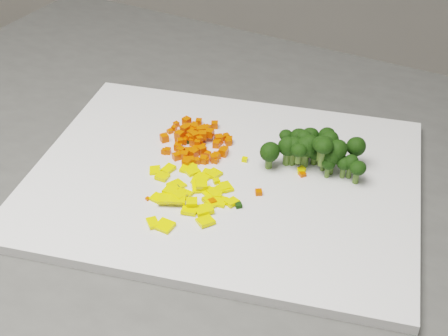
% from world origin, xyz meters
% --- Properties ---
extents(cutting_board, '(0.47, 0.37, 0.01)m').
position_xyz_m(cutting_board, '(0.27, 0.35, 0.91)').
color(cutting_board, white).
rests_on(cutting_board, counter_block).
extents(carrot_pile, '(0.10, 0.10, 0.03)m').
position_xyz_m(carrot_pile, '(0.22, 0.41, 0.93)').
color(carrot_pile, '#F03E02').
rests_on(carrot_pile, cutting_board).
extents(pepper_pile, '(0.12, 0.12, 0.02)m').
position_xyz_m(pepper_pile, '(0.23, 0.30, 0.92)').
color(pepper_pile, yellow).
rests_on(pepper_pile, cutting_board).
extents(broccoli_pile, '(0.13, 0.13, 0.06)m').
position_xyz_m(broccoli_pile, '(0.38, 0.39, 0.94)').
color(broccoli_pile, black).
rests_on(broccoli_pile, cutting_board).
extents(carrot_cube_0, '(0.01, 0.01, 0.01)m').
position_xyz_m(carrot_cube_0, '(0.22, 0.41, 0.93)').
color(carrot_cube_0, '#F03E02').
rests_on(carrot_cube_0, carrot_pile).
extents(carrot_cube_1, '(0.01, 0.01, 0.01)m').
position_xyz_m(carrot_cube_1, '(0.21, 0.42, 0.92)').
color(carrot_cube_1, '#F03E02').
rests_on(carrot_cube_1, carrot_pile).
extents(carrot_cube_2, '(0.01, 0.01, 0.01)m').
position_xyz_m(carrot_cube_2, '(0.22, 0.41, 0.92)').
color(carrot_cube_2, '#F03E02').
rests_on(carrot_cube_2, carrot_pile).
extents(carrot_cube_3, '(0.01, 0.01, 0.01)m').
position_xyz_m(carrot_cube_3, '(0.21, 0.43, 0.92)').
color(carrot_cube_3, '#F03E02').
rests_on(carrot_cube_3, carrot_pile).
extents(carrot_cube_4, '(0.01, 0.01, 0.01)m').
position_xyz_m(carrot_cube_4, '(0.21, 0.44, 0.92)').
color(carrot_cube_4, '#F03E02').
rests_on(carrot_cube_4, carrot_pile).
extents(carrot_cube_5, '(0.01, 0.01, 0.01)m').
position_xyz_m(carrot_cube_5, '(0.23, 0.42, 0.92)').
color(carrot_cube_5, '#F03E02').
rests_on(carrot_cube_5, carrot_pile).
extents(carrot_cube_6, '(0.01, 0.01, 0.01)m').
position_xyz_m(carrot_cube_6, '(0.22, 0.37, 0.92)').
color(carrot_cube_6, '#F03E02').
rests_on(carrot_cube_6, carrot_pile).
extents(carrot_cube_7, '(0.01, 0.01, 0.01)m').
position_xyz_m(carrot_cube_7, '(0.25, 0.41, 0.92)').
color(carrot_cube_7, '#F03E02').
rests_on(carrot_cube_7, carrot_pile).
extents(carrot_cube_8, '(0.01, 0.01, 0.01)m').
position_xyz_m(carrot_cube_8, '(0.20, 0.38, 0.92)').
color(carrot_cube_8, '#F03E02').
rests_on(carrot_cube_8, carrot_pile).
extents(carrot_cube_9, '(0.01, 0.01, 0.01)m').
position_xyz_m(carrot_cube_9, '(0.22, 0.44, 0.92)').
color(carrot_cube_9, '#F03E02').
rests_on(carrot_cube_9, carrot_pile).
extents(carrot_cube_10, '(0.01, 0.01, 0.01)m').
position_xyz_m(carrot_cube_10, '(0.23, 0.45, 0.92)').
color(carrot_cube_10, '#F03E02').
rests_on(carrot_cube_10, carrot_pile).
extents(carrot_cube_11, '(0.01, 0.01, 0.01)m').
position_xyz_m(carrot_cube_11, '(0.25, 0.39, 0.92)').
color(carrot_cube_11, '#F03E02').
rests_on(carrot_cube_11, carrot_pile).
extents(carrot_cube_12, '(0.01, 0.01, 0.01)m').
position_xyz_m(carrot_cube_12, '(0.23, 0.39, 0.92)').
color(carrot_cube_12, '#F03E02').
rests_on(carrot_cube_12, carrot_pile).
extents(carrot_cube_13, '(0.01, 0.01, 0.01)m').
position_xyz_m(carrot_cube_13, '(0.19, 0.41, 0.92)').
color(carrot_cube_13, '#F03E02').
rests_on(carrot_cube_13, carrot_pile).
extents(carrot_cube_14, '(0.01, 0.01, 0.01)m').
position_xyz_m(carrot_cube_14, '(0.21, 0.42, 0.92)').
color(carrot_cube_14, '#F03E02').
rests_on(carrot_cube_14, carrot_pile).
extents(carrot_cube_15, '(0.01, 0.01, 0.01)m').
position_xyz_m(carrot_cube_15, '(0.19, 0.45, 0.92)').
color(carrot_cube_15, '#F03E02').
rests_on(carrot_cube_15, carrot_pile).
extents(carrot_cube_16, '(0.01, 0.01, 0.01)m').
position_xyz_m(carrot_cube_16, '(0.26, 0.40, 0.92)').
color(carrot_cube_16, '#F03E02').
rests_on(carrot_cube_16, carrot_pile).
extents(carrot_cube_17, '(0.01, 0.01, 0.01)m').
position_xyz_m(carrot_cube_17, '(0.25, 0.43, 0.92)').
color(carrot_cube_17, '#F03E02').
rests_on(carrot_cube_17, carrot_pile).
extents(carrot_cube_18, '(0.01, 0.01, 0.01)m').
position_xyz_m(carrot_cube_18, '(0.23, 0.42, 0.92)').
color(carrot_cube_18, '#F03E02').
rests_on(carrot_cube_18, carrot_pile).
extents(carrot_cube_19, '(0.01, 0.01, 0.01)m').
position_xyz_m(carrot_cube_19, '(0.22, 0.43, 0.92)').
color(carrot_cube_19, '#F03E02').
rests_on(carrot_cube_19, carrot_pile).
extents(carrot_cube_20, '(0.01, 0.01, 0.01)m').
position_xyz_m(carrot_cube_20, '(0.25, 0.43, 0.92)').
color(carrot_cube_20, '#F03E02').
rests_on(carrot_cube_20, carrot_pile).
extents(carrot_cube_21, '(0.01, 0.01, 0.01)m').
position_xyz_m(carrot_cube_21, '(0.24, 0.37, 0.92)').
color(carrot_cube_21, '#F03E02').
rests_on(carrot_cube_21, carrot_pile).
extents(carrot_cube_22, '(0.01, 0.01, 0.01)m').
position_xyz_m(carrot_cube_22, '(0.22, 0.44, 0.92)').
color(carrot_cube_22, '#F03E02').
rests_on(carrot_cube_22, carrot_pile).
extents(carrot_cube_23, '(0.01, 0.01, 0.01)m').
position_xyz_m(carrot_cube_23, '(0.20, 0.37, 0.92)').
color(carrot_cube_23, '#F03E02').
rests_on(carrot_cube_23, carrot_pile).
extents(carrot_cube_24, '(0.01, 0.01, 0.01)m').
position_xyz_m(carrot_cube_24, '(0.19, 0.44, 0.92)').
color(carrot_cube_24, '#F03E02').
rests_on(carrot_cube_24, carrot_pile).
extents(carrot_cube_25, '(0.01, 0.01, 0.01)m').
position_xyz_m(carrot_cube_25, '(0.22, 0.39, 0.92)').
color(carrot_cube_25, '#F03E02').
rests_on(carrot_cube_25, carrot_pile).
extents(carrot_cube_26, '(0.01, 0.01, 0.01)m').
position_xyz_m(carrot_cube_26, '(0.24, 0.39, 0.92)').
color(carrot_cube_26, '#F03E02').
rests_on(carrot_cube_26, carrot_pile).
extents(carrot_cube_27, '(0.01, 0.01, 0.01)m').
position_xyz_m(carrot_cube_27, '(0.25, 0.42, 0.92)').
color(carrot_cube_27, '#F03E02').
rests_on(carrot_cube_27, carrot_pile).
extents(carrot_cube_28, '(0.01, 0.01, 0.01)m').
position_xyz_m(carrot_cube_28, '(0.21, 0.41, 0.92)').
color(carrot_cube_28, '#F03E02').
rests_on(carrot_cube_28, carrot_pile).
extents(carrot_cube_29, '(0.01, 0.01, 0.01)m').
position_xyz_m(carrot_cube_29, '(0.23, 0.41, 0.92)').
color(carrot_cube_29, '#F03E02').
rests_on(carrot_cube_29, carrot_pile).
extents(carrot_cube_30, '(0.01, 0.01, 0.01)m').
position_xyz_m(carrot_cube_30, '(0.25, 0.38, 0.92)').
color(carrot_cube_30, '#F03E02').
rests_on(carrot_cube_30, carrot_pile).
extents(carrot_cube_31, '(0.01, 0.01, 0.01)m').
position_xyz_m(carrot_cube_31, '(0.22, 0.37, 0.92)').
color(carrot_cube_31, '#F03E02').
rests_on(carrot_cube_31, carrot_pile).
extents(carrot_cube_32, '(0.01, 0.01, 0.01)m').
position_xyz_m(carrot_cube_32, '(0.22, 0.39, 0.92)').
color(carrot_cube_32, '#F03E02').
rests_on(carrot_cube_32, carrot_pile).
extents(carrot_cube_33, '(0.01, 0.01, 0.01)m').
position_xyz_m(carrot_cube_33, '(0.26, 0.42, 0.92)').
color(carrot_cube_33, '#F03E02').
rests_on(carrot_cube_33, carrot_pile).
extents(carrot_cube_34, '(0.01, 0.01, 0.01)m').
position_xyz_m(carrot_cube_34, '(0.20, 0.42, 0.92)').
color(carrot_cube_34, '#F03E02').
rests_on(carrot_cube_34, carrot_pile).
extents(carrot_cube_35, '(0.01, 0.01, 0.01)m').
position_xyz_m(carrot_cube_35, '(0.25, 0.38, 0.92)').
color(carrot_cube_35, '#F03E02').
rests_on(carrot_cube_35, carrot_pile).
extents(carrot_cube_36, '(0.01, 0.01, 0.01)m').
position_xyz_m(carrot_cube_36, '(0.20, 0.41, 0.92)').
color(carrot_cube_36, '#F03E02').
rests_on(carrot_cube_36, carrot_pile).
extents(carrot_cube_37, '(0.01, 0.01, 0.01)m').
position_xyz_m(carrot_cube_37, '(0.25, 0.41, 0.92)').
color(carrot_cube_37, '#F03E02').
rests_on(carrot_cube_37, carrot_pile).
extents(carrot_cube_38, '(0.01, 0.01, 0.01)m').
position_xyz_m(carrot_cube_38, '(0.20, 0.39, 0.92)').
color(carrot_cube_38, '#F03E02').
rests_on(carrot_cube_38, carrot_pile).
extents(carrot_cube_39, '(0.01, 0.01, 0.01)m').
position_xyz_m(carrot_cube_39, '(0.20, 0.40, 0.92)').
color(carrot_cube_39, '#F03E02').
rests_on(carrot_cube_39, carrot_pile).
extents(carrot_cube_40, '(0.01, 0.01, 0.01)m').
position_xyz_m(carrot_cube_40, '(0.20, 0.44, 0.92)').
color(carrot_cube_40, '#F03E02').
rests_on(carrot_cube_40, carrot_pile).
extents(carrot_cube_41, '(0.01, 0.01, 0.01)m').
position_xyz_m(carrot_cube_41, '(0.22, 0.36, 0.92)').
color(carrot_cube_41, '#F03E02').
rests_on(carrot_cube_41, carrot_pile).
extents(carrot_cube_42, '(0.01, 0.01, 0.01)m').
position_xyz_m(carrot_cube_42, '(0.22, 0.41, 0.92)').
color(carrot_cube_42, '#F03E02').
rests_on(carrot_cube_42, carrot_pile).
extents(carrot_cube_43, '(0.01, 0.01, 0.01)m').
position_xyz_m(carrot_cube_43, '(0.21, 0.46, 0.92)').
color(carrot_cube_43, '#F03E02').
rests_on(carrot_cube_43, carrot_pile).
extents(carrot_cube_44, '(0.01, 0.01, 0.01)m').
position_xyz_m(carrot_cube_44, '(0.24, 0.37, 0.92)').
color(carrot_cube_44, '#F03E02').
rests_on(carrot_cube_44, carrot_pile).
extents(carrot_cube_45, '(0.01, 0.01, 0.01)m').
position_xyz_m(carrot_cube_45, '(0.20, 0.39, 0.92)').
color(carrot_cube_45, '#F03E02').
rests_on(carrot_cube_45, carrot_pile).
extents(carrot_cube_46, '(0.01, 0.01, 0.01)m').
position_xyz_m(carrot_cube_46, '(0.23, 0.43, 0.92)').
color(carrot_cube_46, '#F03E02').
rests_on(carrot_cube_46, carrot_pile).
extents(carrot_cube_47, '(0.01, 0.01, 0.01)m').
position_xyz_m(carrot_cube_47, '(0.20, 0.42, 0.92)').
color(carrot_cube_47, '#F03E02').
rests_on(carrot_cube_47, carrot_pile).
extents(carrot_cube_48, '(0.01, 0.01, 0.01)m').
position_xyz_m(carrot_cube_48, '(0.21, 0.42, 0.92)').
color(carrot_cube_48, '#F03E02').
rests_on(carrot_cube_48, carrot_pile).
extents(carrot_cube_49, '(0.01, 0.01, 0.01)m').
position_xyz_m(carrot_cube_49, '(0.21, 0.43, 0.92)').
color(carrot_cube_49, '#F03E02').
rests_on(carrot_cube_49, carrot_pile).
extents(carrot_cube_50, '(0.01, 0.01, 0.01)m').
position_xyz_m(carrot_cube_50, '(0.21, 0.44, 0.92)').
color(carrot_cube_50, '#F03E02').
rests_on(carrot_cube_50, carrot_pile).
extents(carrot_cube_51, '(0.01, 0.01, 0.01)m').
position_xyz_m(carrot_cube_51, '(0.21, 0.41, 0.92)').
color(carrot_cube_51, '#F03E02').
rests_on(carrot_cube_51, carrot_pile).
extents(carrot_cube_52, '(0.01, 0.01, 0.01)m').
position_xyz_m(carrot_cube_52, '(0.22, 0.40, 0.92)').
color(carrot_cube_52, '#F03E02').
rests_on(carrot_cube_52, carrot_pile).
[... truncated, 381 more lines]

